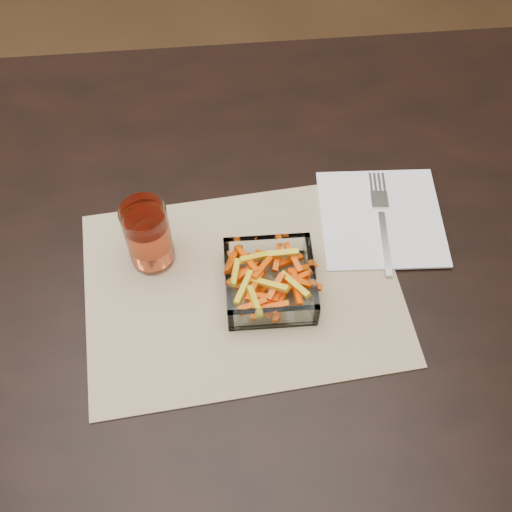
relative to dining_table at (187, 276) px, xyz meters
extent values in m
plane|color=#331E0F|center=(0.00, 0.00, -0.66)|extent=(4.50, 4.50, 0.00)
cube|color=black|center=(0.00, 0.00, 0.07)|extent=(1.60, 0.90, 0.03)
cylinder|color=black|center=(0.72, 0.37, -0.30)|extent=(0.06, 0.06, 0.72)
cube|color=tan|center=(0.09, -0.08, 0.09)|extent=(0.47, 0.36, 0.00)
cube|color=white|center=(0.12, -0.09, 0.09)|extent=(0.13, 0.13, 0.01)
cube|color=white|center=(0.12, -0.03, 0.12)|extent=(0.12, 0.01, 0.05)
cube|color=white|center=(0.12, -0.15, 0.12)|extent=(0.12, 0.01, 0.05)
cube|color=white|center=(0.07, -0.09, 0.12)|extent=(0.01, 0.12, 0.05)
cube|color=white|center=(0.18, -0.09, 0.12)|extent=(0.01, 0.12, 0.05)
cylinder|color=white|center=(-0.04, -0.02, 0.15)|extent=(0.07, 0.07, 0.11)
cylinder|color=#BA3B1A|center=(-0.04, -0.02, 0.14)|extent=(0.06, 0.06, 0.07)
cube|color=white|center=(0.31, 0.02, 0.09)|extent=(0.20, 0.20, 0.00)
cube|color=silver|center=(0.30, -0.03, 0.10)|extent=(0.02, 0.11, 0.00)
cube|color=silver|center=(0.31, 0.05, 0.10)|extent=(0.03, 0.03, 0.00)
cube|color=silver|center=(0.30, 0.09, 0.10)|extent=(0.01, 0.04, 0.00)
cube|color=silver|center=(0.31, 0.09, 0.10)|extent=(0.01, 0.04, 0.00)
cube|color=silver|center=(0.32, 0.09, 0.10)|extent=(0.01, 0.04, 0.00)
cube|color=silver|center=(0.32, 0.09, 0.10)|extent=(0.01, 0.04, 0.00)
camera|label=1|loc=(0.06, -0.54, 0.90)|focal=45.00mm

